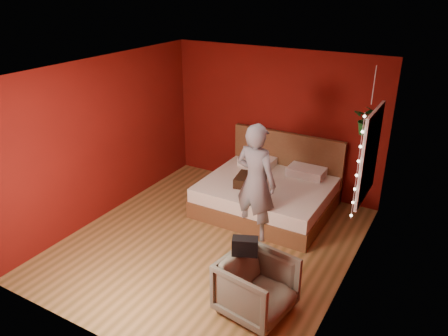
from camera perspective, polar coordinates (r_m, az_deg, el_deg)
floor at (r=6.73m, az=-1.73°, el=-9.58°), size 4.50×4.50×0.00m
room_walls at (r=5.98m, az=-1.93°, el=4.00°), size 4.04×4.54×2.62m
window at (r=6.17m, az=18.45°, el=1.62°), size 0.05×0.97×1.27m
fairy_lights at (r=5.69m, az=17.04°, el=-0.04°), size 0.04×0.04×1.45m
bed at (r=7.54m, az=5.88°, el=-3.17°), size 2.09×1.78×1.15m
person at (r=6.46m, az=4.17°, el=-1.86°), size 0.72×0.52×1.82m
armchair at (r=5.32m, az=4.28°, el=-15.18°), size 0.90×0.88×0.72m
handbag at (r=5.14m, az=2.76°, el=-10.16°), size 0.33×0.26×0.21m
throw_pillow at (r=7.22m, az=3.45°, el=-1.66°), size 0.53×0.53×0.16m
hanging_plant at (r=6.55m, az=18.42°, el=5.99°), size 0.43×0.38×0.99m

